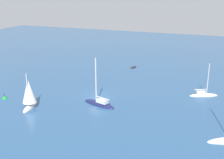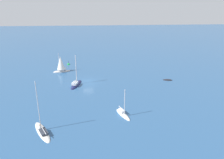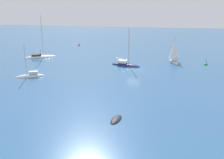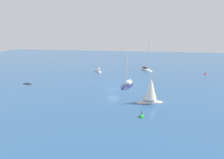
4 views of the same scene
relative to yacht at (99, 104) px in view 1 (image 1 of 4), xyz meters
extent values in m
plane|color=#2D5684|center=(-2.99, -1.89, -0.18)|extent=(160.00, 160.00, 0.00)
ellipsoid|color=#191E4C|center=(-0.02, -0.06, -0.18)|extent=(3.28, 6.33, 1.06)
cube|color=silver|center=(0.19, 0.65, 0.63)|extent=(1.62, 2.08, 0.55)
cylinder|color=silver|center=(-0.18, -0.64, 3.93)|extent=(0.20, 0.20, 7.15)
cylinder|color=silver|center=(0.19, 0.68, 1.15)|extent=(0.91, 2.69, 0.16)
ellipsoid|color=silver|center=(-10.61, 15.26, -0.18)|extent=(3.14, 4.99, 0.96)
cube|color=silver|center=(-10.36, 14.72, 0.53)|extent=(1.34, 1.69, 0.46)
cylinder|color=silver|center=(-10.83, 15.71, 2.98)|extent=(0.15, 0.15, 5.36)
cylinder|color=silver|center=(-10.35, 14.70, 1.02)|extent=(1.07, 2.08, 0.12)
ellipsoid|color=black|center=(-24.05, -2.09, -0.18)|extent=(2.64, 1.42, 0.49)
ellipsoid|color=silver|center=(4.97, -9.82, -0.18)|extent=(4.99, 2.33, 1.00)
cube|color=silver|center=(4.40, -9.96, 0.58)|extent=(1.61, 1.17, 0.50)
cylinder|color=silver|center=(5.44, -9.71, 2.90)|extent=(0.14, 0.14, 5.14)
cylinder|color=silver|center=(4.38, -9.96, 1.08)|extent=(2.14, 0.62, 0.11)
cone|color=white|center=(5.05, -9.80, 2.55)|extent=(2.63, 2.63, 3.86)
sphere|color=green|center=(3.71, -16.13, -0.18)|extent=(0.79, 0.79, 0.79)
cylinder|color=black|center=(3.71, -16.13, 0.55)|extent=(0.08, 0.08, 0.66)
camera|label=1|loc=(39.19, 18.20, 17.73)|focal=46.05mm
camera|label=2|loc=(-6.34, 58.24, 25.54)|focal=40.05mm
camera|label=3|loc=(-48.91, -6.16, 12.52)|focal=40.22mm
camera|label=4|loc=(4.13, -43.84, 12.51)|focal=31.68mm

